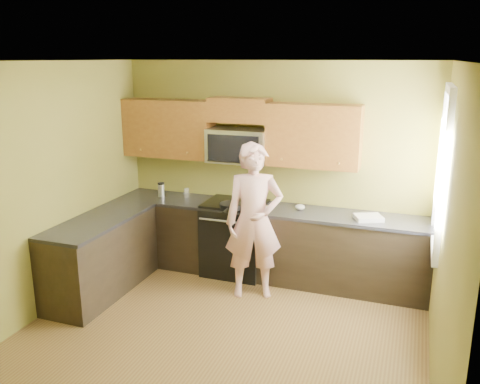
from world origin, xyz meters
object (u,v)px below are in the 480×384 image
at_px(frying_pan, 232,208).
at_px(travel_mug, 162,196).
at_px(microwave, 238,162).
at_px(butter_tub, 256,207).
at_px(woman, 254,221).
at_px(stove, 235,238).

relative_size(frying_pan, travel_mug, 2.67).
distance_m(microwave, butter_tub, 0.61).
distance_m(woman, butter_tub, 0.54).
bearing_deg(woman, frying_pan, 123.16).
bearing_deg(butter_tub, woman, -74.62).
relative_size(microwave, frying_pan, 1.50).
xyz_separation_m(stove, frying_pan, (0.05, -0.26, 0.47)).
height_order(stove, microwave, microwave).
height_order(stove, travel_mug, travel_mug).
relative_size(stove, travel_mug, 5.00).
bearing_deg(frying_pan, stove, 96.78).
distance_m(stove, travel_mug, 1.16).
relative_size(stove, butter_tub, 6.87).
bearing_deg(microwave, stove, -90.00).
bearing_deg(frying_pan, butter_tub, 43.82).
bearing_deg(frying_pan, microwave, 93.42).
distance_m(microwave, woman, 0.95).
height_order(butter_tub, travel_mug, travel_mug).
height_order(frying_pan, travel_mug, travel_mug).
height_order(stove, butter_tub, butter_tub).
height_order(frying_pan, butter_tub, frying_pan).
height_order(microwave, travel_mug, microwave).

